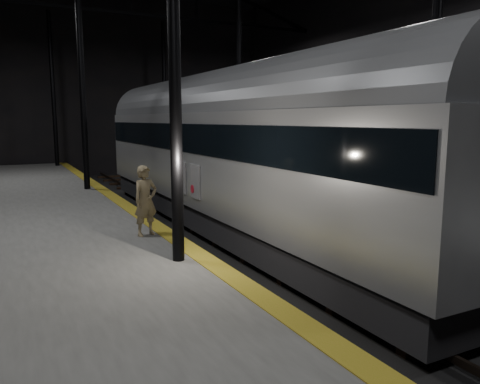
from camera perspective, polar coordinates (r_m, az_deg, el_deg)
ground at (r=15.77m, az=0.76°, el=-6.10°), size 44.00×44.00×0.00m
platform_right at (r=20.20m, az=19.94°, el=-1.87°), size 9.00×43.80×1.00m
tactile_strip at (r=14.34m, az=-10.81°, el=-3.64°), size 0.50×43.80×0.01m
track at (r=15.75m, az=0.76°, el=-5.86°), size 2.40×43.00×0.24m
train at (r=16.75m, az=-1.89°, el=5.74°), size 3.17×21.19×5.67m
woman at (r=12.62m, az=-11.43°, el=-1.05°), size 0.78×0.62×1.87m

